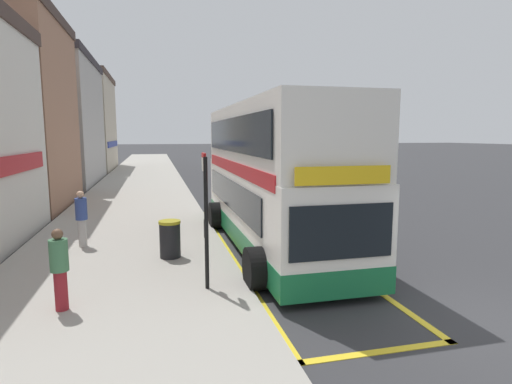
{
  "coord_description": "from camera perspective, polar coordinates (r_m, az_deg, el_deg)",
  "views": [
    {
      "loc": [
        -5.97,
        -5.72,
        3.49
      ],
      "look_at": [
        -2.72,
        7.48,
        1.6
      ],
      "focal_mm": 28.72,
      "sensor_mm": 36.0,
      "label": 1
    }
  ],
  "objects": [
    {
      "name": "litter_bin",
      "position": [
        11.58,
        -11.89,
        -6.4
      ],
      "size": [
        0.59,
        0.59,
        1.03
      ],
      "color": "black",
      "rests_on": "pavement_near"
    },
    {
      "name": "terrace_annex",
      "position": [
        45.5,
        -25.84,
        8.75
      ],
      "size": [
        10.24,
        11.24,
        10.43
      ],
      "color": "beige",
      "rests_on": "ground"
    },
    {
      "name": "bus_bay_markings",
      "position": [
        12.9,
        2.08,
        -7.76
      ],
      "size": [
        2.88,
        12.94,
        0.01
      ],
      "color": "yellow",
      "rests_on": "ground"
    },
    {
      "name": "ground_plane",
      "position": [
        38.35,
        -4.8,
        2.66
      ],
      "size": [
        260.0,
        260.0,
        0.0
      ],
      "primitive_type": "plane",
      "color": "#333335"
    },
    {
      "name": "terrace_corner",
      "position": [
        33.77,
        -29.87,
        8.7
      ],
      "size": [
        10.0,
        11.35,
        10.0
      ],
      "color": "#B2ADA8",
      "rests_on": "ground"
    },
    {
      "name": "double_decker_bus",
      "position": [
        12.81,
        2.2,
        1.52
      ],
      "size": [
        3.23,
        10.06,
        4.4
      ],
      "color": "white",
      "rests_on": "ground"
    },
    {
      "name": "pedestrian_waiting_near_sign",
      "position": [
        8.77,
        -25.69,
        -9.33
      ],
      "size": [
        0.34,
        0.34,
        1.6
      ],
      "color": "maroon",
      "rests_on": "pavement_near"
    },
    {
      "name": "parked_car_white_far",
      "position": [
        48.82,
        -3.75,
        4.74
      ],
      "size": [
        2.09,
        4.2,
        1.62
      ],
      "rotation": [
        0.0,
        0.0,
        -0.01
      ],
      "color": "silver",
      "rests_on": "ground"
    },
    {
      "name": "parked_car_navy_across",
      "position": [
        40.47,
        1.54,
        4.1
      ],
      "size": [
        2.09,
        4.2,
        1.62
      ],
      "rotation": [
        0.0,
        0.0,
        0.0
      ],
      "color": "navy",
      "rests_on": "ground"
    },
    {
      "name": "pedestrian_further_back",
      "position": [
        13.41,
        -23.13,
        -3.14
      ],
      "size": [
        0.34,
        0.34,
        1.7
      ],
      "color": "#B7B2AD",
      "rests_on": "pavement_near"
    },
    {
      "name": "pavement_near",
      "position": [
        37.89,
        -15.32,
        2.45
      ],
      "size": [
        6.0,
        76.0,
        0.14
      ],
      "primitive_type": "cube",
      "color": "#A39E93",
      "rests_on": "ground"
    },
    {
      "name": "bus_stop_sign",
      "position": [
        8.94,
        -7.02,
        -2.68
      ],
      "size": [
        0.09,
        0.51,
        2.97
      ],
      "color": "black",
      "rests_on": "pavement_near"
    }
  ]
}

